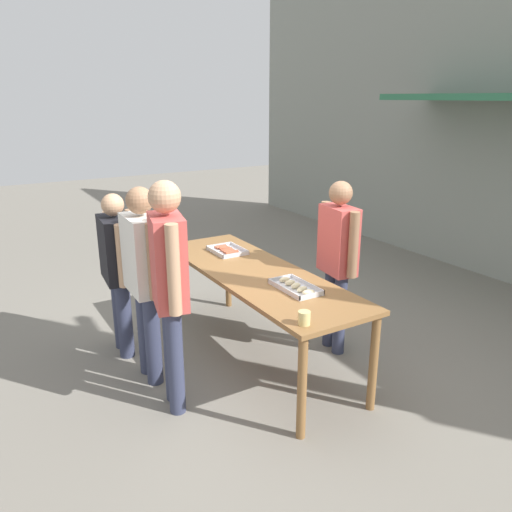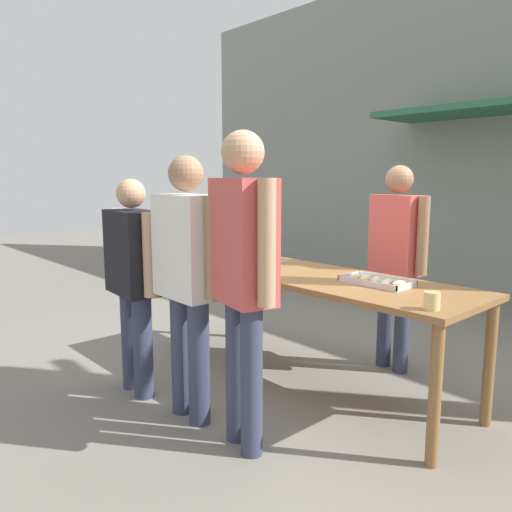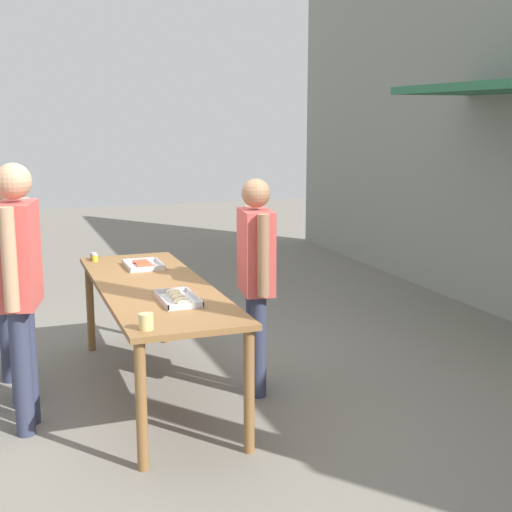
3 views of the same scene
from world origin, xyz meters
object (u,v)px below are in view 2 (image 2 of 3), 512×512
(food_tray_sausages, at_px, (256,260))
(beer_cup, at_px, (432,301))
(person_customer_waiting_in_line, at_px, (188,268))
(person_customer_holding_hotdog, at_px, (134,271))
(person_customer_with_cup, at_px, (243,264))
(condiment_jar_ketchup, at_px, (195,257))
(food_tray_buns, at_px, (378,281))
(person_server_behind_table, at_px, (396,250))
(condiment_jar_mustard, at_px, (189,256))

(food_tray_sausages, relative_size, beer_cup, 3.96)
(person_customer_waiting_in_line, bearing_deg, person_customer_holding_hotdog, 7.77)
(person_customer_holding_hotdog, bearing_deg, person_customer_with_cup, -170.50)
(beer_cup, bearing_deg, condiment_jar_ketchup, -179.55)
(food_tray_buns, bearing_deg, person_customer_waiting_in_line, -124.01)
(food_tray_buns, xyz_separation_m, person_customer_with_cup, (-0.20, -1.03, 0.22))
(food_tray_buns, height_order, beer_cup, beer_cup)
(condiment_jar_ketchup, height_order, person_server_behind_table, person_server_behind_table)
(person_server_behind_table, relative_size, person_customer_waiting_in_line, 0.98)
(person_customer_holding_hotdog, bearing_deg, food_tray_buns, -134.23)
(food_tray_sausages, xyz_separation_m, food_tray_buns, (1.22, 0.00, 0.01))
(beer_cup, xyz_separation_m, person_customer_waiting_in_line, (-1.29, -0.71, 0.10))
(condiment_jar_ketchup, xyz_separation_m, person_customer_waiting_in_line, (0.91, -0.70, 0.12))
(condiment_jar_mustard, height_order, person_server_behind_table, person_server_behind_table)
(condiment_jar_mustard, height_order, person_customer_waiting_in_line, person_customer_waiting_in_line)
(food_tray_sausages, bearing_deg, person_server_behind_table, 36.08)
(beer_cup, distance_m, person_server_behind_table, 1.35)
(person_server_behind_table, distance_m, person_customer_with_cup, 1.72)
(food_tray_buns, relative_size, person_customer_with_cup, 0.26)
(beer_cup, relative_size, person_customer_with_cup, 0.05)
(person_customer_with_cup, bearing_deg, person_customer_waiting_in_line, 15.45)
(food_tray_sausages, height_order, person_server_behind_table, person_server_behind_table)
(food_tray_sausages, relative_size, person_customer_with_cup, 0.21)
(person_customer_holding_hotdog, bearing_deg, person_server_behind_table, -114.28)
(beer_cup, relative_size, person_server_behind_table, 0.06)
(person_customer_holding_hotdog, relative_size, person_customer_waiting_in_line, 0.92)
(food_tray_sausages, bearing_deg, condiment_jar_ketchup, -138.02)
(food_tray_buns, distance_m, person_customer_with_cup, 1.08)
(food_tray_sausages, height_order, person_customer_waiting_in_line, person_customer_waiting_in_line)
(condiment_jar_ketchup, bearing_deg, food_tray_buns, 12.51)
(person_server_behind_table, bearing_deg, person_customer_holding_hotdog, -112.20)
(person_server_behind_table, bearing_deg, condiment_jar_ketchup, -134.82)
(condiment_jar_mustard, distance_m, person_server_behind_table, 1.76)
(condiment_jar_mustard, distance_m, person_customer_waiting_in_line, 1.22)
(person_customer_holding_hotdog, xyz_separation_m, person_customer_with_cup, (1.11, 0.08, 0.18))
(food_tray_buns, relative_size, condiment_jar_mustard, 7.44)
(person_server_behind_table, relative_size, person_customer_with_cup, 0.91)
(food_tray_sausages, xyz_separation_m, person_customer_waiting_in_line, (0.51, -1.05, 0.13))
(person_customer_with_cup, relative_size, person_customer_waiting_in_line, 1.07)
(person_customer_with_cup, bearing_deg, food_tray_sausages, -32.06)
(condiment_jar_mustard, bearing_deg, person_server_behind_table, 36.26)
(food_tray_sausages, distance_m, food_tray_buns, 1.22)
(person_server_behind_table, xyz_separation_m, person_customer_waiting_in_line, (-0.42, -1.74, 0.01))
(condiment_jar_ketchup, bearing_deg, beer_cup, 0.45)
(food_tray_sausages, relative_size, condiment_jar_ketchup, 6.24)
(condiment_jar_ketchup, bearing_deg, person_customer_with_cup, -25.30)
(person_server_behind_table, distance_m, person_customer_waiting_in_line, 1.79)
(beer_cup, xyz_separation_m, person_server_behind_table, (-0.87, 1.02, 0.09))
(person_customer_with_cup, bearing_deg, beer_cup, -125.23)
(food_tray_sausages, relative_size, food_tray_buns, 0.84)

